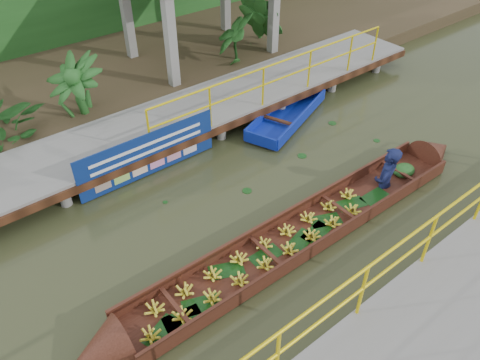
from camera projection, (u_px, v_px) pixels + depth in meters
ground at (261, 212)px, 9.50m from camera, size 80.00×80.00×0.00m
land_strip at (98, 74)px, 13.95m from camera, size 30.00×8.00×0.45m
far_dock at (170, 122)px, 11.31m from camera, size 16.00×2.06×1.66m
vendor_boat at (320, 217)px, 8.98m from camera, size 9.45×1.08×2.25m
moored_blue_boat at (300, 102)px, 12.76m from camera, size 3.52×2.07×0.82m
blue_banner at (149, 154)px, 10.13m from camera, size 3.31×0.04×1.04m
tropical_plants at (64, 83)px, 11.10m from camera, size 14.38×1.38×1.72m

